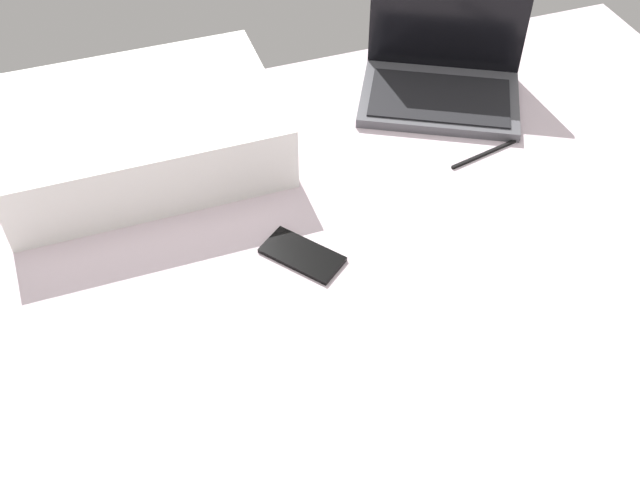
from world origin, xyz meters
The scene contains 5 objects.
bed_mattress centered at (0.00, 0.00, 9.00)cm, with size 180.00×140.00×18.00cm, color silver.
laptop centered at (34.50, 48.50, 22.41)cm, with size 39.92×35.75×23.00cm.
cell_phone centered at (-8.40, 12.91, 18.40)cm, with size 6.80×14.00×0.80cm, color black.
pillow centered at (-29.35, 48.00, 24.50)cm, with size 52.00×36.00×13.00cm, color white.
charger_cable centered at (34.41, 26.98, 18.30)cm, with size 17.00×0.60×0.60cm, color black.
Camera 1 is at (-34.36, -71.06, 113.62)cm, focal length 42.42 mm.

